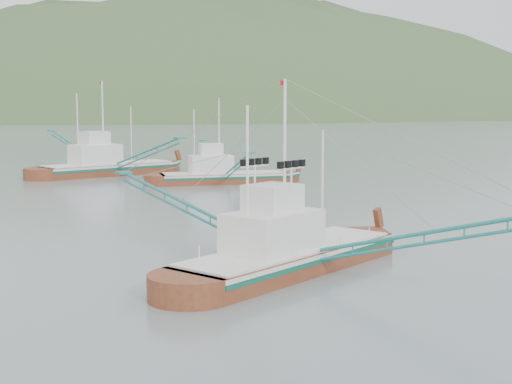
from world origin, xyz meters
TOP-DOWN VIEW (x-y plane):
  - ground at (0.00, 0.00)m, footprint 1200.00×1200.00m
  - main_boat at (-0.99, 1.42)m, footprint 13.48×22.91m
  - bg_boat_far at (7.58, 51.27)m, footprint 15.92×27.70m
  - bg_boat_right at (14.64, 36.99)m, footprint 12.99×22.19m
  - headland_right at (240.00, 430.00)m, footprint 684.00×432.00m

SIDE VIEW (x-z plane):
  - ground at x=0.00m, z-range 0.00..0.00m
  - headland_right at x=240.00m, z-range -153.00..153.00m
  - bg_boat_right at x=14.64m, z-range -2.85..6.35m
  - main_boat at x=-0.99m, z-range -2.89..6.69m
  - bg_boat_far at x=7.58m, z-range -3.75..7.57m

